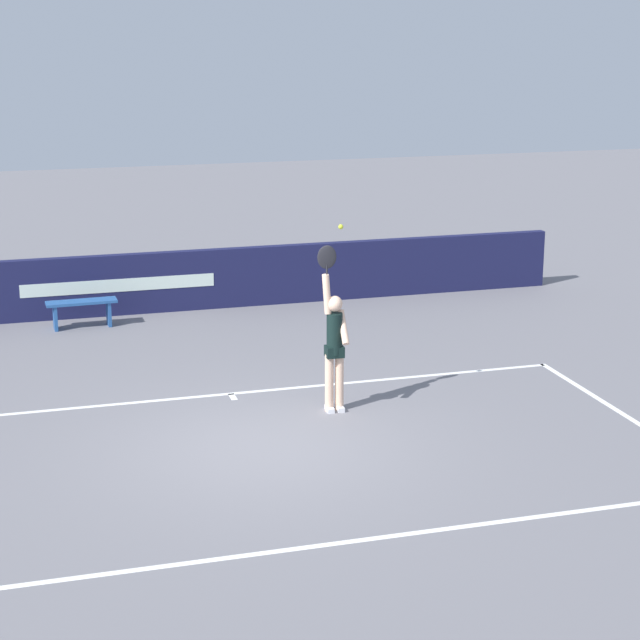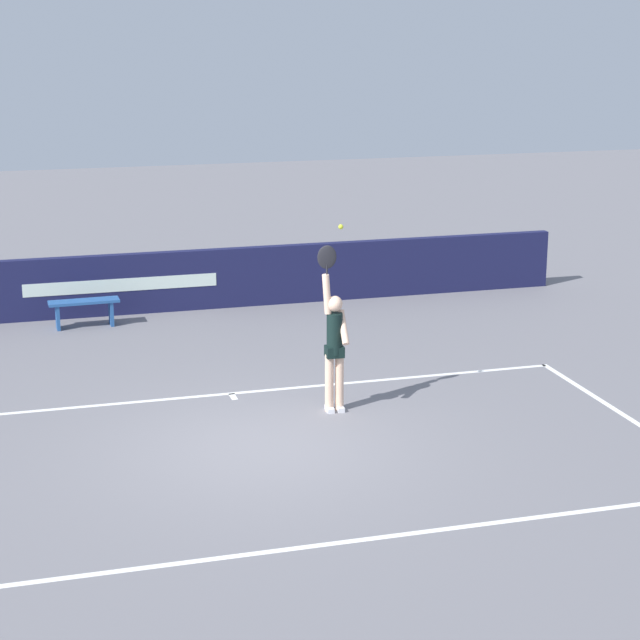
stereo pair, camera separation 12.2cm
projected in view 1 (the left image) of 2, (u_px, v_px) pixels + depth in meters
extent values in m
plane|color=slate|center=(265.00, 446.00, 15.01)|extent=(60.00, 60.00, 0.00)
cube|color=white|center=(231.00, 394.00, 17.09)|extent=(10.62, 0.10, 0.00)
cube|color=white|center=(329.00, 544.00, 12.19)|extent=(10.62, 0.10, 0.00)
cube|color=white|center=(629.00, 418.00, 16.07)|extent=(0.10, 5.38, 0.00)
cube|color=white|center=(233.00, 397.00, 16.95)|extent=(0.10, 0.30, 0.00)
cube|color=#181A42|center=(175.00, 281.00, 21.82)|extent=(15.86, 0.20, 1.19)
cube|color=silver|center=(119.00, 285.00, 21.42)|extent=(3.71, 0.01, 0.25)
cylinder|color=beige|center=(339.00, 382.00, 16.27)|extent=(0.13, 0.13, 0.87)
cylinder|color=beige|center=(329.00, 383.00, 16.24)|extent=(0.13, 0.13, 0.87)
cube|color=white|center=(340.00, 408.00, 16.36)|extent=(0.11, 0.24, 0.07)
cube|color=white|center=(329.00, 409.00, 16.32)|extent=(0.11, 0.24, 0.07)
cylinder|color=black|center=(334.00, 334.00, 16.06)|extent=(0.23, 0.23, 0.61)
cube|color=black|center=(334.00, 351.00, 16.13)|extent=(0.27, 0.22, 0.16)
sphere|color=beige|center=(335.00, 304.00, 15.94)|extent=(0.23, 0.23, 0.23)
cylinder|color=beige|center=(327.00, 294.00, 15.88)|extent=(0.14, 0.11, 0.58)
cylinder|color=beige|center=(343.00, 327.00, 16.00)|extent=(0.12, 0.40, 0.47)
ellipsoid|color=black|center=(327.00, 257.00, 15.74)|extent=(0.28, 0.04, 0.34)
cylinder|color=black|center=(327.00, 270.00, 15.79)|extent=(0.03, 0.03, 0.18)
sphere|color=yellow|center=(341.00, 227.00, 15.63)|extent=(0.07, 0.07, 0.07)
cube|color=#255396|center=(81.00, 302.00, 20.64)|extent=(1.31, 0.41, 0.05)
cube|color=#255396|center=(55.00, 317.00, 20.55)|extent=(0.07, 0.32, 0.49)
cube|color=#255396|center=(109.00, 313.00, 20.85)|extent=(0.07, 0.32, 0.49)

